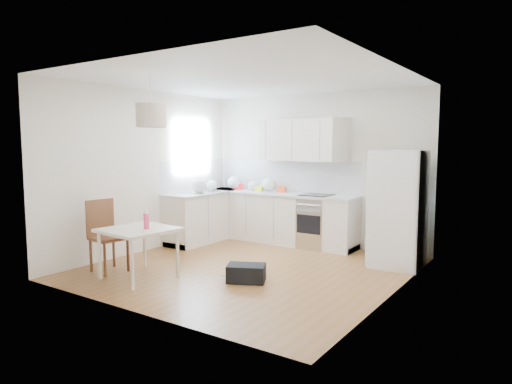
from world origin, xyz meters
TOP-DOWN VIEW (x-y plane):
  - floor at (0.00, 0.00)m, footprint 4.20×4.20m
  - ceiling at (0.00, 0.00)m, footprint 4.20×4.20m
  - wall_back at (0.00, 2.10)m, footprint 4.20×0.00m
  - wall_left at (-2.10, 0.00)m, footprint 0.00×4.20m
  - wall_right at (2.10, 0.00)m, footprint 0.00×4.20m
  - window_glassblock at (-2.09, 1.15)m, footprint 0.02×1.00m
  - cabinets_back at (-0.60, 1.80)m, footprint 3.00×0.60m
  - cabinets_left at (-1.80, 1.20)m, footprint 0.60×1.80m
  - counter_back at (-0.60, 1.80)m, footprint 3.02×0.64m
  - counter_left at (-1.80, 1.20)m, footprint 0.64×1.82m
  - backsplash_back at (-0.60, 2.09)m, footprint 3.00×0.01m
  - backsplash_left at (-2.09, 1.20)m, footprint 0.01×1.80m
  - upper_cabinets at (-0.15, 1.94)m, footprint 1.70×0.32m
  - range_oven at (0.20, 1.80)m, footprint 0.50×0.61m
  - sink at (-1.80, 1.15)m, footprint 0.50×0.80m
  - refrigerator at (1.75, 1.41)m, footprint 0.89×0.92m
  - dining_table at (-0.95, -1.21)m, footprint 0.94×0.94m
  - dining_chair at (-1.54, -1.23)m, footprint 0.48×0.48m
  - drink_bottle at (-0.82, -1.18)m, footprint 0.07×0.07m
  - gym_bag at (0.34, -0.53)m, footprint 0.58×0.50m
  - pendant_lamp at (-0.84, -1.04)m, footprint 0.45×0.45m
  - grocery_bag_a at (-1.58, 1.80)m, footprint 0.29×0.25m
  - grocery_bag_b at (-1.15, 1.82)m, footprint 0.21×0.17m
  - grocery_bag_c at (-0.83, 1.88)m, footprint 0.29×0.24m
  - grocery_bag_d at (-1.79, 1.37)m, footprint 0.22×0.19m
  - grocery_bag_e at (-1.74, 0.95)m, footprint 0.29×0.24m
  - snack_orange at (-0.54, 1.85)m, footprint 0.17×0.13m
  - snack_yellow at (-1.00, 1.80)m, footprint 0.15×0.11m
  - snack_red at (-1.48, 1.81)m, footprint 0.20×0.17m

SIDE VIEW (x-z plane):
  - floor at x=0.00m, z-range 0.00..0.00m
  - gym_bag at x=0.34m, z-range 0.00..0.23m
  - cabinets_back at x=-0.60m, z-range 0.00..0.88m
  - cabinets_left at x=-1.80m, z-range 0.00..0.88m
  - range_oven at x=0.20m, z-range 0.00..0.88m
  - dining_chair at x=-1.54m, z-range 0.00..1.02m
  - dining_table at x=-0.95m, z-range 0.27..0.95m
  - drink_bottle at x=-0.82m, z-range 0.68..0.94m
  - refrigerator at x=1.75m, z-range 0.00..1.72m
  - counter_back at x=-0.60m, z-range 0.88..0.92m
  - counter_left at x=-1.80m, z-range 0.88..0.92m
  - sink at x=-1.80m, z-range 0.84..0.99m
  - snack_yellow at x=-1.00m, z-range 0.92..1.02m
  - snack_orange at x=-0.54m, z-range 0.92..1.03m
  - snack_red at x=-1.48m, z-range 0.92..1.04m
  - grocery_bag_b at x=-1.15m, z-range 0.92..1.10m
  - grocery_bag_d at x=-1.79m, z-range 0.92..1.12m
  - grocery_bag_c at x=-0.83m, z-range 0.92..1.18m
  - grocery_bag_e at x=-1.74m, z-range 0.92..1.18m
  - grocery_bag_a at x=-1.58m, z-range 0.92..1.18m
  - backsplash_back at x=-0.60m, z-range 0.92..1.50m
  - backsplash_left at x=-2.09m, z-range 0.92..1.50m
  - wall_back at x=0.00m, z-range -0.75..3.45m
  - wall_left at x=-2.10m, z-range -0.75..3.45m
  - wall_right at x=2.10m, z-range -0.75..3.45m
  - window_glassblock at x=-2.09m, z-range 1.25..2.25m
  - upper_cabinets at x=-0.15m, z-range 1.50..2.25m
  - pendant_lamp at x=-0.84m, z-range 2.03..2.33m
  - ceiling at x=0.00m, z-range 2.70..2.70m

